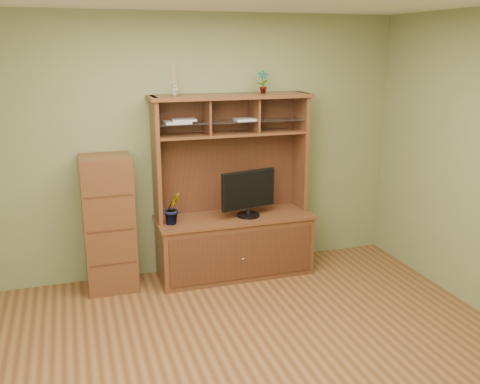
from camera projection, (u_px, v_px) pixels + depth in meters
name	position (u px, v px, depth m)	size (l,w,h in m)	color
room	(259.00, 196.00, 3.74)	(4.54, 4.04, 2.74)	#543018
media_hutch	(234.00, 227.00, 5.65)	(1.66, 0.61, 1.90)	#4C2715
monitor	(248.00, 193.00, 5.51)	(0.61, 0.24, 0.49)	black
orchid_plant	(173.00, 208.00, 5.30)	(0.18, 0.15, 0.33)	#285C1F
top_plant	(263.00, 82.00, 5.42)	(0.12, 0.08, 0.23)	#336523
reed_diffuser	(174.00, 83.00, 5.15)	(0.06, 0.06, 0.31)	silver
magazines	(202.00, 120.00, 5.33)	(0.98, 0.20, 0.04)	silver
side_cabinet	(109.00, 224.00, 5.26)	(0.48, 0.44, 1.36)	#4C2715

